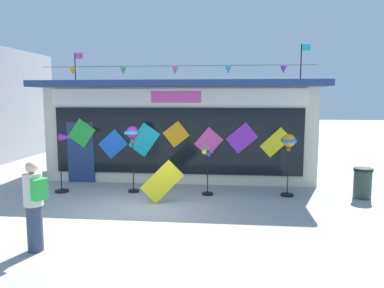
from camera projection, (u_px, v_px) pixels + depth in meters
name	position (u px, v px, depth m)	size (l,w,h in m)	color
ground_plane	(138.00, 212.00, 9.21)	(80.00, 80.00, 0.00)	#9E9B99
kite_shop_building	(184.00, 127.00, 14.00)	(9.32, 4.98, 4.71)	beige
wind_spinner_far_left	(64.00, 155.00, 11.01)	(0.60, 0.40, 1.76)	black
wind_spinner_left	(133.00, 139.00, 10.97)	(0.38, 0.38, 1.98)	black
wind_spinner_center_left	(208.00, 167.00, 10.71)	(0.32, 0.32, 1.44)	black
wind_spinner_center_right	(289.00, 147.00, 10.53)	(0.38, 0.38, 1.80)	black
person_near_camera	(34.00, 204.00, 6.76)	(0.48, 0.41, 1.68)	#333D56
trash_bin	(363.00, 183.00, 10.42)	(0.52, 0.52, 0.86)	#2D4238
display_kite_on_ground	(162.00, 182.00, 9.93)	(0.59, 0.03, 1.07)	yellow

